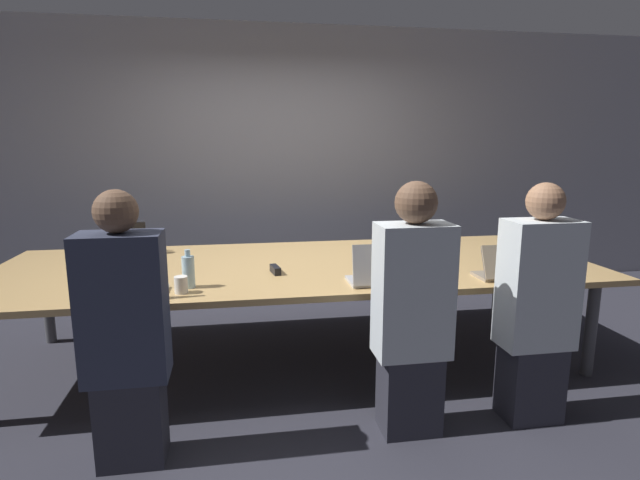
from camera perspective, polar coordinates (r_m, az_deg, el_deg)
The scene contains 14 objects.
ground_plane at distance 3.88m, azimuth -2.49°, elevation -13.20°, with size 24.00×24.00×0.00m, color #2D2D38.
curtain_wall at distance 5.43m, azimuth -5.10°, elevation 8.95°, with size 12.00×0.06×2.80m.
conference_table at distance 3.66m, azimuth -2.58°, elevation -3.34°, with size 4.26×1.61×0.73m.
laptop_far_left at distance 4.29m, azimuth -21.45°, elevation -0.40°, with size 0.33×0.24×0.25m.
cup_far_left at distance 4.19m, azimuth -18.12°, elevation -0.71°, with size 0.09×0.09×0.10m.
laptop_near_midright at distance 3.11m, azimuth 6.42°, elevation -3.74°, with size 0.32×0.26×0.27m.
person_near_midright at distance 2.77m, azimuth 10.48°, elevation -8.29°, with size 0.40×0.24×1.40m.
laptop_near_left at distance 3.03m, azimuth -20.27°, elevation -4.74°, with size 0.32×0.26×0.27m.
person_near_left at distance 2.65m, azimuth -21.34°, elevation -10.13°, with size 0.40×0.24×1.38m.
cup_near_left at distance 3.04m, azimuth -15.59°, elevation -4.95°, with size 0.08×0.08×0.10m.
bottle_near_left at distance 3.13m, azimuth -14.81°, elevation -3.47°, with size 0.08×0.08×0.24m.
laptop_near_right at distance 3.44m, azimuth 20.35°, elevation -3.09°, with size 0.34×0.23×0.23m.
person_near_right at distance 3.11m, azimuth 23.48°, elevation -7.19°, with size 0.40×0.24×1.38m.
stapler at distance 3.38m, azimuth -5.13°, elevation -3.39°, with size 0.07×0.16×0.05m.
Camera 1 is at (-0.42, -3.52, 1.59)m, focal length 28.00 mm.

